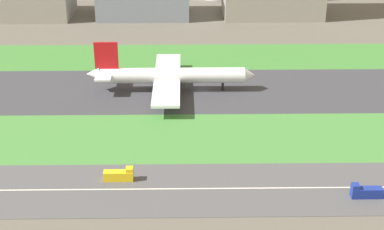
% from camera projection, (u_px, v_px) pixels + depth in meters
% --- Properties ---
extents(ground_plane, '(800.00, 800.00, 0.00)m').
position_uv_depth(ground_plane, '(203.00, 90.00, 229.15)').
color(ground_plane, '#5B564C').
extents(runway, '(280.00, 46.00, 0.10)m').
position_uv_depth(runway, '(203.00, 90.00, 229.13)').
color(runway, '#38383D').
rests_on(runway, ground_plane).
extents(grass_median_north, '(280.00, 36.00, 0.10)m').
position_uv_depth(grass_median_north, '(200.00, 57.00, 266.47)').
color(grass_median_north, '#3D7A33').
rests_on(grass_median_north, ground_plane).
extents(grass_median_south, '(280.00, 36.00, 0.10)m').
position_uv_depth(grass_median_south, '(207.00, 137.00, 191.78)').
color(grass_median_south, '#427F38').
rests_on(grass_median_south, ground_plane).
extents(highway, '(280.00, 28.00, 0.10)m').
position_uv_depth(highway, '(211.00, 189.00, 162.63)').
color(highway, '#4C4C4F').
rests_on(highway, ground_plane).
extents(highway_centerline, '(266.00, 0.50, 0.01)m').
position_uv_depth(highway_centerline, '(211.00, 188.00, 162.61)').
color(highway_centerline, silver).
rests_on(highway_centerline, highway).
extents(airliner, '(65.00, 56.00, 19.70)m').
position_uv_depth(airliner, '(168.00, 76.00, 226.39)').
color(airliner, white).
rests_on(airliner, runway).
extents(truck_0, '(8.40, 2.50, 4.00)m').
position_uv_depth(truck_0, '(119.00, 175.00, 166.15)').
color(truck_0, yellow).
rests_on(truck_0, highway).
extents(truck_1, '(8.40, 2.50, 4.00)m').
position_uv_depth(truck_1, '(366.00, 192.00, 158.00)').
color(truck_1, navy).
rests_on(truck_1, highway).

